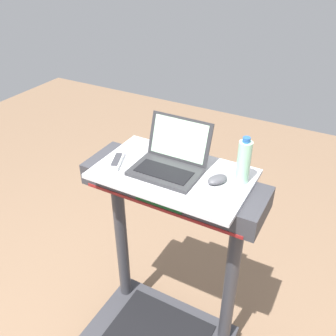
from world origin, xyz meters
TOP-DOWN VIEW (x-y plane):
  - desk_board at (0.00, 0.70)m, footprint 0.73×0.45m
  - laptop at (-0.03, 0.72)m, footprint 0.32×0.28m
  - computer_mouse at (0.21, 0.72)m, footprint 0.10×0.12m
  - water_bottle at (0.31, 0.78)m, footprint 0.06×0.06m
  - tv_remote at (-0.28, 0.64)m, footprint 0.10×0.17m

SIDE VIEW (x-z plane):
  - desk_board at x=0.00m, z-range 1.17..1.19m
  - tv_remote at x=-0.28m, z-range 1.18..1.21m
  - computer_mouse at x=0.21m, z-range 1.19..1.22m
  - laptop at x=-0.03m, z-range 1.12..1.34m
  - water_bottle at x=0.31m, z-range 1.18..1.40m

